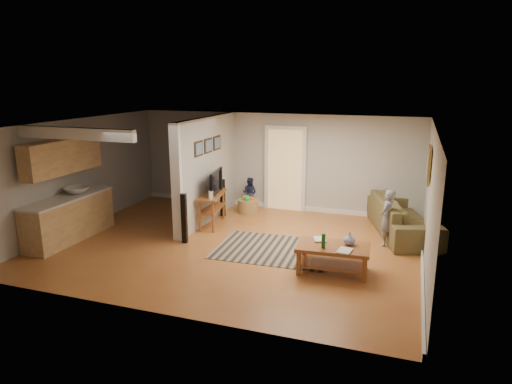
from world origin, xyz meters
TOP-DOWN VIEW (x-y plane):
  - ground at (0.00, 0.00)m, footprint 7.50×7.50m
  - room_shell at (-1.07, 0.43)m, footprint 7.54×6.02m
  - area_rug at (0.90, 0.03)m, footprint 2.42×1.81m
  - sofa at (3.30, 1.90)m, footprint 1.78×2.84m
  - coffee_table at (2.21, -0.66)m, footprint 1.32×0.82m
  - tv_console at (-0.94, 1.07)m, footprint 0.65×1.27m
  - speaker_left at (-1.00, -0.20)m, footprint 0.12×0.12m
  - speaker_right at (-1.00, 1.83)m, footprint 0.12×0.12m
  - toy_basket at (-0.51, 2.33)m, footprint 0.53×0.53m
  - child at (3.00, 1.04)m, footprint 0.40×0.50m
  - toddler at (-0.60, 2.70)m, footprint 0.44×0.36m

SIDE VIEW (x-z plane):
  - ground at x=0.00m, z-range 0.00..0.00m
  - sofa at x=3.30m, z-range -0.39..0.39m
  - child at x=3.00m, z-range -0.59..0.59m
  - toddler at x=-0.60m, z-range -0.42..0.42m
  - area_rug at x=0.90m, z-range 0.00..0.01m
  - toy_basket at x=-0.51m, z-range -0.04..0.43m
  - coffee_table at x=2.21m, z-range 0.01..0.77m
  - speaker_right at x=-1.00m, z-range 0.00..0.95m
  - speaker_left at x=-1.00m, z-range 0.00..1.07m
  - tv_console at x=-0.94m, z-range 0.17..1.21m
  - room_shell at x=-1.07m, z-range 0.20..2.72m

